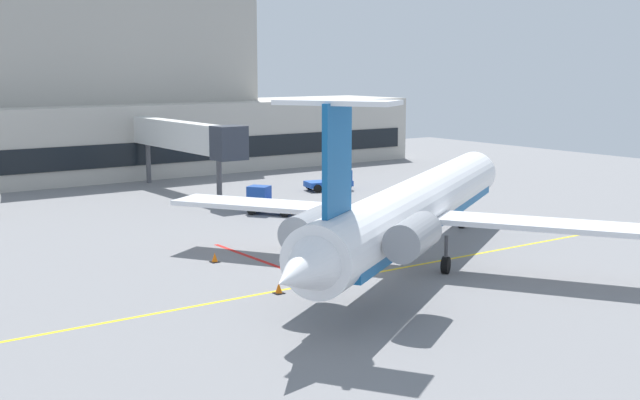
{
  "coord_description": "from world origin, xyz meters",
  "views": [
    {
      "loc": [
        -27.08,
        -33.15,
        10.85
      ],
      "look_at": [
        0.98,
        6.11,
        3.0
      ],
      "focal_mm": 46.67,
      "sensor_mm": 36.0,
      "label": 1
    }
  ],
  "objects_px": {
    "regional_jet": "(415,207)",
    "marshaller": "(459,202)",
    "baggage_tug": "(267,202)",
    "belt_loader": "(333,181)"
  },
  "relations": [
    {
      "from": "regional_jet",
      "to": "marshaller",
      "type": "distance_m",
      "value": 16.61
    },
    {
      "from": "regional_jet",
      "to": "baggage_tug",
      "type": "xyz_separation_m",
      "value": [
        1.98,
        18.32,
        -2.34
      ]
    },
    {
      "from": "baggage_tug",
      "to": "marshaller",
      "type": "distance_m",
      "value": 14.04
    },
    {
      "from": "regional_jet",
      "to": "marshaller",
      "type": "height_order",
      "value": "regional_jet"
    },
    {
      "from": "belt_loader",
      "to": "marshaller",
      "type": "xyz_separation_m",
      "value": [
        0.16,
        -15.28,
        0.14
      ]
    },
    {
      "from": "belt_loader",
      "to": "marshaller",
      "type": "distance_m",
      "value": 15.29
    },
    {
      "from": "baggage_tug",
      "to": "marshaller",
      "type": "bearing_deg",
      "value": -37.11
    },
    {
      "from": "baggage_tug",
      "to": "marshaller",
      "type": "height_order",
      "value": "baggage_tug"
    },
    {
      "from": "regional_jet",
      "to": "baggage_tug",
      "type": "relative_size",
      "value": 8.14
    },
    {
      "from": "baggage_tug",
      "to": "marshaller",
      "type": "xyz_separation_m",
      "value": [
        11.2,
        -8.47,
        0.04
      ]
    }
  ]
}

